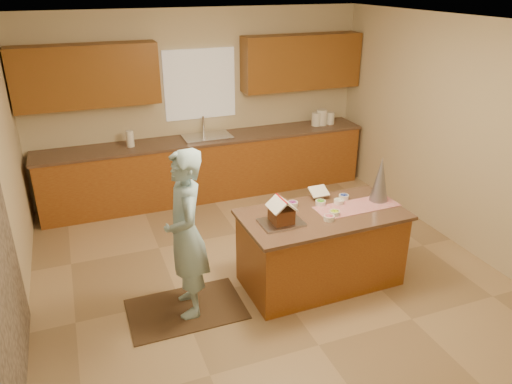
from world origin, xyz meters
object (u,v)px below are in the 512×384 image
(island_base, at_px, (321,250))
(gingerbread_house, at_px, (281,213))
(boy, at_px, (186,235))
(tinsel_tree, at_px, (380,179))

(island_base, distance_m, gingerbread_house, 0.75)
(boy, bearing_deg, gingerbread_house, 89.25)
(tinsel_tree, bearing_deg, island_base, -175.10)
(island_base, relative_size, boy, 0.97)
(boy, height_order, gingerbread_house, boy)
(island_base, distance_m, boy, 1.52)
(tinsel_tree, bearing_deg, boy, -179.26)
(tinsel_tree, relative_size, boy, 0.30)
(tinsel_tree, xyz_separation_m, boy, (-2.16, -0.03, -0.23))
(island_base, height_order, gingerbread_house, gingerbread_house)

